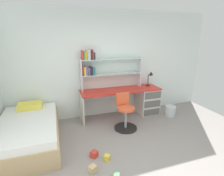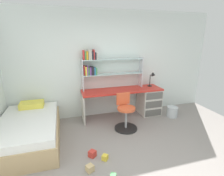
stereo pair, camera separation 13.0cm
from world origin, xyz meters
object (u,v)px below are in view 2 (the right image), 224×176
waste_bin (172,112)px  toy_block_natural_3 (90,168)px  toy_block_yellow_2 (105,157)px  toy_block_red_1 (92,154)px  desk_lamp (153,77)px  swivel_chair (126,115)px  bed_platform (29,131)px  bookshelf_hutch (102,66)px  desk (142,99)px

waste_bin → toy_block_natural_3: 2.75m
toy_block_yellow_2 → toy_block_red_1: bearing=143.0°
desk_lamp → toy_block_natural_3: size_ratio=3.65×
desk_lamp → toy_block_yellow_2: size_ratio=4.19×
toy_block_red_1 → toy_block_natural_3: size_ratio=1.06×
desk_lamp → swivel_chair: size_ratio=0.47×
swivel_chair → waste_bin: swivel_chair is taller
swivel_chair → toy_block_red_1: swivel_chair is taller
desk_lamp → swivel_chair: desk_lamp is taller
bed_platform → swivel_chair: bearing=-0.2°
bookshelf_hutch → toy_block_yellow_2: (-0.37, -1.70, -1.29)m
desk_lamp → toy_block_natural_3: bearing=-138.5°
swivel_chair → waste_bin: (1.40, 0.23, -0.19)m
swivel_chair → toy_block_natural_3: size_ratio=7.75×
desk → waste_bin: bearing=-28.1°
desk_lamp → toy_block_red_1: 2.58m
toy_block_natural_3 → swivel_chair: bearing=48.0°
bed_platform → desk: bearing=12.6°
bed_platform → waste_bin: (3.42, 0.22, -0.12)m
swivel_chair → toy_block_natural_3: (-1.00, -1.11, -0.27)m
bookshelf_hutch → toy_block_natural_3: 2.37m
bookshelf_hutch → waste_bin: (1.75, -0.55, -1.20)m
bed_platform → toy_block_natural_3: size_ratio=17.21×
toy_block_red_1 → toy_block_natural_3: bearing=-106.0°
bed_platform → toy_block_red_1: bearing=-35.1°
desk → bookshelf_hutch: 1.39m
toy_block_natural_3 → bookshelf_hutch: bearing=70.9°
swivel_chair → waste_bin: size_ratio=2.95×
waste_bin → toy_block_natural_3: size_ratio=2.62×
desk_lamp → waste_bin: bearing=-48.6°
toy_block_red_1 → bookshelf_hutch: bearing=70.2°
desk → waste_bin: 0.85m
waste_bin → toy_block_red_1: bearing=-156.4°
bed_platform → toy_block_natural_3: (1.02, -1.11, -0.20)m
desk_lamp → toy_block_yellow_2: bearing=-137.3°
bookshelf_hutch → desk: bearing=-9.1°
desk_lamp → bed_platform: size_ratio=0.21×
desk → bed_platform: desk is taller
desk_lamp → toy_block_natural_3: 2.85m
swivel_chair → waste_bin: bearing=9.4°
toy_block_red_1 → desk_lamp: bearing=37.0°
desk_lamp → bed_platform: bearing=-167.6°
bookshelf_hutch → bed_platform: (-1.67, -0.77, -1.09)m
desk_lamp → waste_bin: 1.04m
desk → toy_block_yellow_2: (-1.40, -1.53, -0.37)m
desk → swivel_chair: 0.93m
desk → bed_platform: 2.78m
waste_bin → toy_block_yellow_2: bearing=-151.4°
toy_block_yellow_2 → bookshelf_hutch: bearing=77.8°
desk → bed_platform: size_ratio=1.14×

